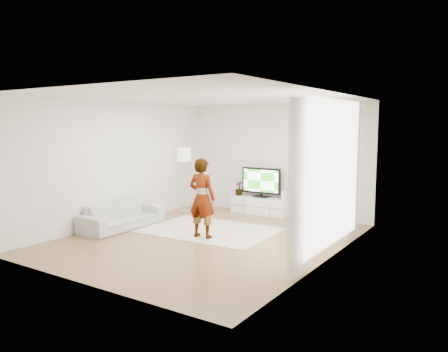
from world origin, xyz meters
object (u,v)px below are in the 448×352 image
Objects in this scene: television at (261,181)px; floor_lamp at (184,157)px; rug at (210,230)px; player at (202,198)px; sofa at (122,215)px; media_console at (260,206)px.

television is 0.65× the size of floor_lamp.
rug is 1.03m from player.
floor_lamp is at bearing -158.25° from television.
sofa is (-1.96, -0.30, -0.53)m from player.
player is (0.18, -2.79, -0.02)m from television.
sofa is at bearing -120.08° from television.
sofa is (-1.79, -3.06, 0.07)m from media_console.
media_console is 1.40× the size of television.
television is 0.39× the size of rug.
sofa is at bearing -152.81° from rug.
television is at bearing 90.00° from media_console.
player reaches higher than television.
player is 0.96× the size of floor_lamp.
floor_lamp is (-0.11, 2.33, 1.13)m from sofa.
rug is 2.73m from floor_lamp.
floor_lamp is (-1.89, -0.73, 1.20)m from media_console.
television is (0.00, 0.03, 0.62)m from media_console.
rug is at bearing -63.29° from sofa.
floor_lamp reaches higher than player.
media_console is at bearing 88.52° from rug.
player is 2.05m from sofa.
media_console is 0.55× the size of rug.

